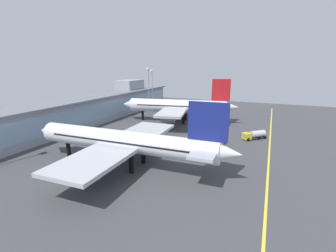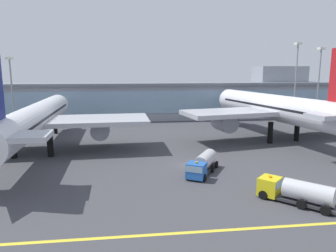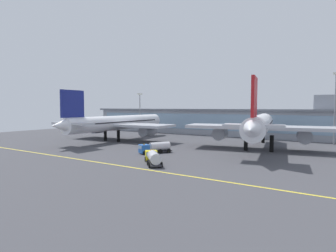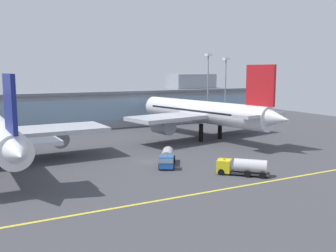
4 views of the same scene
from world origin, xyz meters
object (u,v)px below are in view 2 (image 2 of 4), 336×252
(airliner_near_left, at_px, (35,119))
(baggage_tug_near, at_px, (202,164))
(apron_light_mast_east, at_px, (319,72))
(fuel_tanker_truck, at_px, (294,191))
(airliner_near_right, at_px, (276,108))
(apron_light_mast_centre, at_px, (11,80))
(apron_light_mast_west, at_px, (296,70))

(airliner_near_left, distance_m, baggage_tug_near, 33.27)
(baggage_tug_near, xyz_separation_m, apron_light_mast_east, (48.71, 48.38, 13.33))
(airliner_near_left, xyz_separation_m, fuel_tanker_truck, (36.92, -28.21, -4.93))
(airliner_near_right, xyz_separation_m, apron_light_mast_centre, (-64.74, 25.00, 5.82))
(fuel_tanker_truck, relative_size, apron_light_mast_centre, 0.43)
(apron_light_mast_east, bearing_deg, airliner_near_left, -157.45)
(apron_light_mast_west, bearing_deg, airliner_near_right, -126.07)
(airliner_near_right, distance_m, baggage_tug_near, 31.54)
(apron_light_mast_west, xyz_separation_m, apron_light_mast_east, (9.10, 2.46, -0.65))
(baggage_tug_near, distance_m, apron_light_mast_centre, 64.38)
(airliner_near_left, relative_size, baggage_tug_near, 6.31)
(airliner_near_left, bearing_deg, apron_light_mast_centre, 22.80)
(airliner_near_right, distance_m, apron_light_mast_centre, 69.64)
(apron_light_mast_west, relative_size, apron_light_mast_centre, 1.24)
(apron_light_mast_east, bearing_deg, baggage_tug_near, -135.19)
(fuel_tanker_truck, relative_size, baggage_tug_near, 0.90)
(baggage_tug_near, distance_m, apron_light_mast_west, 62.23)
(apron_light_mast_west, height_order, apron_light_mast_east, apron_light_mast_west)
(airliner_near_right, height_order, apron_light_mast_centre, airliner_near_right)
(fuel_tanker_truck, bearing_deg, apron_light_mast_east, -77.91)
(apron_light_mast_centre, xyz_separation_m, apron_light_mast_east, (91.39, 1.55, 1.92))
(apron_light_mast_west, xyz_separation_m, apron_light_mast_centre, (-82.28, 0.91, -2.57))
(airliner_near_right, height_order, apron_light_mast_west, apron_light_mast_west)
(apron_light_mast_west, distance_m, apron_light_mast_centre, 82.33)
(airliner_near_right, distance_m, apron_light_mast_east, 38.40)
(apron_light_mast_west, relative_size, apron_light_mast_east, 1.05)
(fuel_tanker_truck, relative_size, apron_light_mast_east, 0.36)
(airliner_near_left, relative_size, airliner_near_right, 1.09)
(airliner_near_right, height_order, apron_light_mast_east, apron_light_mast_east)
(airliner_near_right, height_order, fuel_tanker_truck, airliner_near_right)
(airliner_near_left, bearing_deg, fuel_tanker_truck, -129.36)
(fuel_tanker_truck, bearing_deg, apron_light_mast_centre, -3.13)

